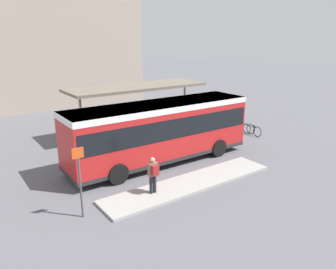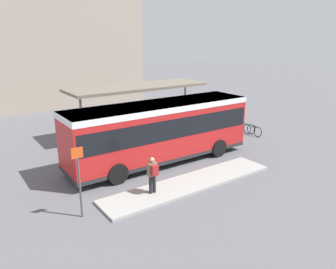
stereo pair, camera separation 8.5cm
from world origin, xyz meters
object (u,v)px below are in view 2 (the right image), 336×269
city_bus (160,128)px  platform_sign (79,179)px  potted_planter_near_shelter (166,129)px  bicycle_black (252,130)px  bicycle_green (246,128)px  pedestrian_waiting (153,173)px

city_bus → platform_sign: 6.43m
potted_planter_near_shelter → city_bus: bearing=-129.6°
bicycle_black → potted_planter_near_shelter: (-5.54, 2.55, 0.36)m
bicycle_green → pedestrian_waiting: bearing=-71.2°
bicycle_black → city_bus: bearing=94.9°
pedestrian_waiting → bicycle_green: size_ratio=0.99×
bicycle_green → potted_planter_near_shelter: potted_planter_near_shelter is taller
bicycle_black → potted_planter_near_shelter: 6.11m
bicycle_black → bicycle_green: (0.12, 0.72, -0.01)m
bicycle_green → platform_sign: size_ratio=0.59×
city_bus → platform_sign: city_bus is taller
bicycle_black → platform_sign: size_ratio=0.60×
city_bus → potted_planter_near_shelter: bearing=50.8°
bicycle_black → platform_sign: bearing=105.9°
city_bus → platform_sign: (-5.66, -3.03, -0.35)m
city_bus → bicycle_black: size_ratio=6.14×
bicycle_green → platform_sign: bearing=-76.4°
bicycle_green → potted_planter_near_shelter: size_ratio=1.21×
bicycle_green → platform_sign: 14.51m
city_bus → potted_planter_near_shelter: 4.10m
bicycle_black → potted_planter_near_shelter: potted_planter_near_shelter is taller
platform_sign → potted_planter_near_shelter: bearing=36.5°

